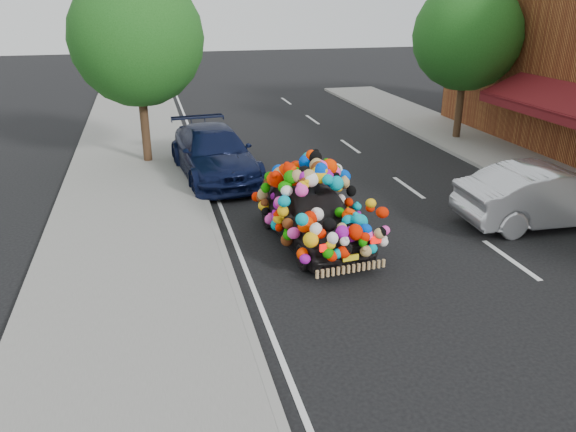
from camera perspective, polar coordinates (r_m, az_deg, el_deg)
name	(u,v)px	position (r m, az deg, el deg)	size (l,w,h in m)	color
ground	(352,279)	(11.37, 6.54, -6.35)	(100.00, 100.00, 0.00)	black
sidewalk	(130,303)	(10.75, -15.74, -8.49)	(4.00, 60.00, 0.12)	gray
kerb	(236,290)	(10.81, -5.31, -7.48)	(0.15, 60.00, 0.13)	gray
lane_markings	(510,259)	(12.99, 21.64, -4.11)	(6.00, 50.00, 0.01)	silver
tree_near_sidewalk	(137,39)	(18.91, -15.11, 16.98)	(4.20, 4.20, 6.13)	#332114
tree_far_b	(467,36)	(22.66, 17.75, 17.02)	(4.00, 4.00, 5.90)	#332114
plush_art_car	(312,199)	(12.61, 2.46, 1.73)	(2.38, 4.37, 2.01)	black
navy_sedan	(214,153)	(17.57, -7.53, 6.37)	(2.11, 5.20, 1.51)	#0B1233
silver_hatchback	(550,195)	(15.10, 25.06, 1.91)	(1.57, 4.50, 1.48)	#B2B4B9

